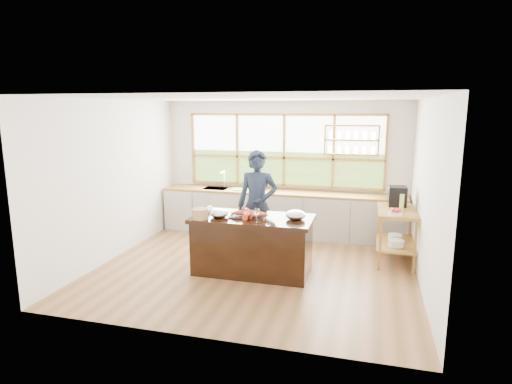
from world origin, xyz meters
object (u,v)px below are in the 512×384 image
(wicker_basket, at_px, (200,214))
(espresso_machine, at_px, (397,196))
(island, at_px, (252,245))
(cook, at_px, (257,205))

(wicker_basket, bearing_deg, espresso_machine, 30.24)
(wicker_basket, bearing_deg, island, 23.60)
(espresso_machine, relative_size, wicker_basket, 1.38)
(island, height_order, cook, cook)
(island, bearing_deg, espresso_machine, 32.27)
(espresso_machine, bearing_deg, island, -149.55)
(espresso_machine, bearing_deg, wicker_basket, -151.59)
(cook, relative_size, wicker_basket, 7.60)
(island, xyz_separation_m, espresso_machine, (2.19, 1.38, 0.61))
(wicker_basket, bearing_deg, cook, 56.76)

